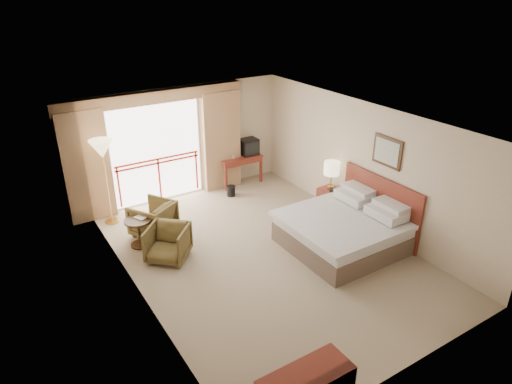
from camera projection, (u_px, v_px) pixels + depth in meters
floor at (265, 254)px, 9.02m from camera, size 7.00×7.00×0.00m
ceiling at (266, 121)px, 7.88m from camera, size 7.00×7.00×0.00m
wall_back at (187, 141)px, 11.14m from camera, size 5.00×0.00×5.00m
wall_front at (417, 291)px, 5.77m from camera, size 5.00×0.00×5.00m
wall_left at (134, 227)px, 7.25m from camera, size 0.00×7.00×7.00m
wall_right at (364, 166)px, 9.66m from camera, size 0.00×7.00×7.00m
balcony_door at (157, 153)px, 10.80m from camera, size 2.40×0.00×2.40m
balcony_railing at (159, 168)px, 10.95m from camera, size 2.09×0.03×1.02m
curtain_left at (86, 167)px, 9.88m from camera, size 1.00×0.26×2.50m
curtain_right at (221, 141)px, 11.48m from camera, size 1.00×0.26×2.50m
valance at (153, 97)px, 10.15m from camera, size 4.40×0.22×0.28m
hvac_vent at (233, 94)px, 11.32m from camera, size 0.50×0.04×0.50m
bed at (344, 230)px, 9.13m from camera, size 2.13×2.06×0.97m
headboard at (380, 206)px, 9.48m from camera, size 0.06×2.10×1.30m
framed_art at (387, 152)px, 8.98m from camera, size 0.04×0.72×0.60m
nightstand at (331, 202)px, 10.41m from camera, size 0.49×0.56×0.63m
table_lamp at (332, 169)px, 10.11m from camera, size 0.36×0.36×0.63m
phone at (335, 191)px, 10.12m from camera, size 0.19×0.15×0.08m
desk at (238, 162)px, 11.98m from camera, size 1.15×0.56×0.76m
tv at (249, 147)px, 11.93m from camera, size 0.46×0.37×0.42m
coffee_maker at (227, 154)px, 11.65m from camera, size 0.13×0.13×0.25m
cup at (233, 156)px, 11.72m from camera, size 0.09×0.09×0.10m
wastebasket at (231, 191)px, 11.40m from camera, size 0.27×0.27×0.27m
armchair_far at (154, 234)px, 9.74m from camera, size 1.09×1.10×0.73m
armchair_near at (169, 258)px, 8.88m from camera, size 1.06×1.06×0.69m
side_table at (139, 228)px, 9.14m from camera, size 0.55×0.55×0.59m
book at (137, 220)px, 9.05m from camera, size 0.26×0.28×0.02m
floor_lamp at (102, 152)px, 9.52m from camera, size 0.49×0.49×1.92m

